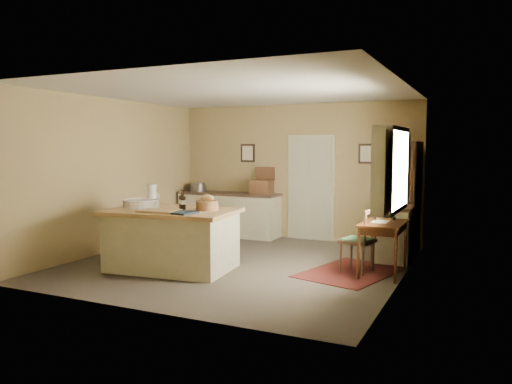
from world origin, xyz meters
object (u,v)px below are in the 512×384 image
sideboard (229,212)px  shelving_unit (411,198)px  work_island (172,238)px  desk_chair (357,241)px  right_cabinet (396,232)px  writing_desk (383,228)px

sideboard → shelving_unit: 3.73m
work_island → sideboard: (-0.59, 2.95, -0.00)m
work_island → shelving_unit: bearing=34.9°
sideboard → shelving_unit: shelving_unit is taller
sideboard → shelving_unit: (3.69, -0.25, 0.49)m
sideboard → desk_chair: size_ratio=2.33×
desk_chair → work_island: bearing=-147.7°
work_island → shelving_unit: (3.10, 2.69, 0.49)m
work_island → right_cabinet: bearing=29.3°
desk_chair → right_cabinet: right_cabinet is taller
work_island → right_cabinet: (2.95, 2.09, -0.02)m
right_cabinet → shelving_unit: (0.15, 0.60, 0.51)m
sideboard → right_cabinet: sideboard is taller
desk_chair → shelving_unit: (0.51, 1.70, 0.50)m
right_cabinet → shelving_unit: shelving_unit is taller
work_island → desk_chair: (2.59, 0.99, -0.01)m
work_island → shelving_unit: size_ratio=1.04×
work_island → sideboard: bearing=95.2°
sideboard → right_cabinet: size_ratio=2.19×
writing_desk → shelving_unit: size_ratio=0.49×
writing_desk → right_cabinet: size_ratio=0.97×
writing_desk → desk_chair: size_ratio=1.02×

